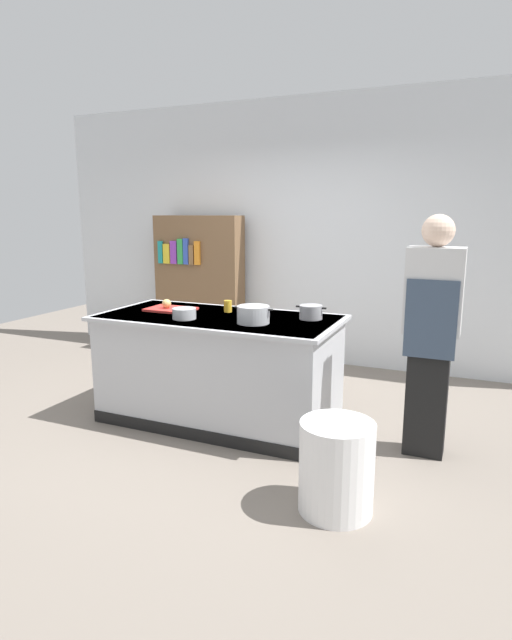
{
  "coord_description": "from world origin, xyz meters",
  "views": [
    {
      "loc": [
        1.93,
        -3.67,
        1.72
      ],
      "look_at": [
        0.25,
        0.2,
        0.85
      ],
      "focal_mm": 28.96,
      "sensor_mm": 36.0,
      "label": 1
    }
  ],
  "objects_px": {
    "bookshelf": "(199,286)",
    "trash_bin": "(336,467)",
    "juice_cup": "(228,306)",
    "sauce_pan": "(311,312)",
    "stock_pot": "(253,315)",
    "mixing_bowl": "(184,314)",
    "person_chef": "(431,331)",
    "onion": "(167,304)"
  },
  "relations": [
    {
      "from": "bookshelf",
      "to": "trash_bin",
      "type": "bearing_deg",
      "value": -48.16
    },
    {
      "from": "sauce_pan",
      "to": "trash_bin",
      "type": "bearing_deg",
      "value": -65.07
    },
    {
      "from": "onion",
      "to": "stock_pot",
      "type": "distance_m",
      "value": 0.92
    },
    {
      "from": "onion",
      "to": "person_chef",
      "type": "xyz_separation_m",
      "value": [
        2.18,
        -0.0,
        -0.05
      ]
    },
    {
      "from": "sauce_pan",
      "to": "onion",
      "type": "bearing_deg",
      "value": -173.49
    },
    {
      "from": "trash_bin",
      "to": "juice_cup",
      "type": "bearing_deg",
      "value": 138.09
    },
    {
      "from": "sauce_pan",
      "to": "juice_cup",
      "type": "bearing_deg",
      "value": -179.89
    },
    {
      "from": "onion",
      "to": "person_chef",
      "type": "bearing_deg",
      "value": -0.04
    },
    {
      "from": "juice_cup",
      "to": "person_chef",
      "type": "height_order",
      "value": "person_chef"
    },
    {
      "from": "onion",
      "to": "trash_bin",
      "type": "xyz_separation_m",
      "value": [
        1.78,
        -0.99,
        -0.69
      ]
    },
    {
      "from": "trash_bin",
      "to": "bookshelf",
      "type": "xyz_separation_m",
      "value": [
        -2.46,
        2.74,
        0.58
      ]
    },
    {
      "from": "onion",
      "to": "stock_pot",
      "type": "xyz_separation_m",
      "value": [
        0.9,
        -0.19,
        0.01
      ]
    },
    {
      "from": "juice_cup",
      "to": "onion",
      "type": "bearing_deg",
      "value": -164.76
    },
    {
      "from": "onion",
      "to": "juice_cup",
      "type": "height_order",
      "value": "same"
    },
    {
      "from": "stock_pot",
      "to": "juice_cup",
      "type": "bearing_deg",
      "value": 139.26
    },
    {
      "from": "mixing_bowl",
      "to": "juice_cup",
      "type": "distance_m",
      "value": 0.44
    },
    {
      "from": "sauce_pan",
      "to": "stock_pot",
      "type": "bearing_deg",
      "value": -137.25
    },
    {
      "from": "bookshelf",
      "to": "mixing_bowl",
      "type": "bearing_deg",
      "value": -63.44
    },
    {
      "from": "juice_cup",
      "to": "bookshelf",
      "type": "bearing_deg",
      "value": 126.55
    },
    {
      "from": "onion",
      "to": "trash_bin",
      "type": "height_order",
      "value": "onion"
    },
    {
      "from": "juice_cup",
      "to": "stock_pot",
      "type": "bearing_deg",
      "value": -40.74
    },
    {
      "from": "juice_cup",
      "to": "trash_bin",
      "type": "bearing_deg",
      "value": -41.91
    },
    {
      "from": "person_chef",
      "to": "bookshelf",
      "type": "xyz_separation_m",
      "value": [
        -2.85,
        1.75,
        -0.06
      ]
    },
    {
      "from": "mixing_bowl",
      "to": "sauce_pan",
      "type": "bearing_deg",
      "value": 23.19
    },
    {
      "from": "mixing_bowl",
      "to": "person_chef",
      "type": "relative_size",
      "value": 0.11
    },
    {
      "from": "sauce_pan",
      "to": "juice_cup",
      "type": "distance_m",
      "value": 0.74
    },
    {
      "from": "onion",
      "to": "bookshelf",
      "type": "height_order",
      "value": "bookshelf"
    },
    {
      "from": "mixing_bowl",
      "to": "juice_cup",
      "type": "xyz_separation_m",
      "value": [
        0.19,
        0.4,
        0.01
      ]
    },
    {
      "from": "sauce_pan",
      "to": "person_chef",
      "type": "bearing_deg",
      "value": -8.88
    },
    {
      "from": "trash_bin",
      "to": "person_chef",
      "type": "xyz_separation_m",
      "value": [
        0.4,
        0.99,
        0.64
      ]
    },
    {
      "from": "onion",
      "to": "sauce_pan",
      "type": "distance_m",
      "value": 1.26
    },
    {
      "from": "bookshelf",
      "to": "juice_cup",
      "type": "bearing_deg",
      "value": -53.45
    },
    {
      "from": "stock_pot",
      "to": "juice_cup",
      "type": "height_order",
      "value": "stock_pot"
    },
    {
      "from": "stock_pot",
      "to": "bookshelf",
      "type": "relative_size",
      "value": 0.19
    },
    {
      "from": "stock_pot",
      "to": "mixing_bowl",
      "type": "relative_size",
      "value": 1.67
    },
    {
      "from": "onion",
      "to": "sauce_pan",
      "type": "xyz_separation_m",
      "value": [
        1.26,
        0.14,
        -0.0
      ]
    },
    {
      "from": "mixing_bowl",
      "to": "trash_bin",
      "type": "xyz_separation_m",
      "value": [
        1.45,
        -0.74,
        -0.67
      ]
    },
    {
      "from": "stock_pot",
      "to": "mixing_bowl",
      "type": "height_order",
      "value": "stock_pot"
    },
    {
      "from": "stock_pot",
      "to": "sauce_pan",
      "type": "distance_m",
      "value": 0.48
    },
    {
      "from": "mixing_bowl",
      "to": "juice_cup",
      "type": "bearing_deg",
      "value": 64.24
    },
    {
      "from": "onion",
      "to": "mixing_bowl",
      "type": "relative_size",
      "value": 0.42
    },
    {
      "from": "trash_bin",
      "to": "bookshelf",
      "type": "relative_size",
      "value": 0.32
    }
  ]
}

